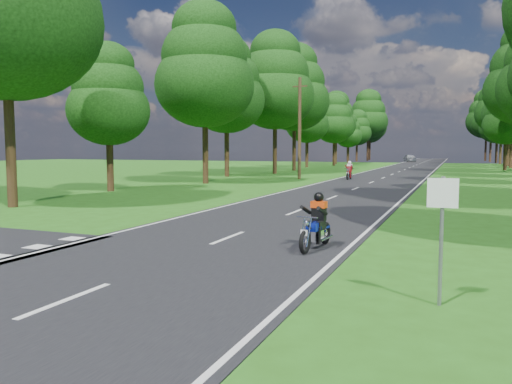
% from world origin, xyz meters
% --- Properties ---
extents(ground, '(160.00, 160.00, 0.00)m').
position_xyz_m(ground, '(0.00, 0.00, 0.00)').
color(ground, '#245714').
rests_on(ground, ground).
extents(main_road, '(7.00, 140.00, 0.02)m').
position_xyz_m(main_road, '(0.00, 50.00, 0.01)').
color(main_road, black).
rests_on(main_road, ground).
extents(road_markings, '(7.40, 140.00, 0.01)m').
position_xyz_m(road_markings, '(-0.14, 48.13, 0.02)').
color(road_markings, silver).
rests_on(road_markings, main_road).
extents(treeline, '(40.00, 115.35, 14.78)m').
position_xyz_m(treeline, '(1.43, 60.06, 8.25)').
color(treeline, black).
rests_on(treeline, ground).
extents(telegraph_pole, '(1.20, 0.26, 8.00)m').
position_xyz_m(telegraph_pole, '(-6.00, 28.00, 4.07)').
color(telegraph_pole, '#382616').
rests_on(telegraph_pole, ground).
extents(road_sign, '(0.45, 0.07, 2.00)m').
position_xyz_m(road_sign, '(5.50, -2.01, 1.34)').
color(road_sign, slate).
rests_on(road_sign, ground).
extents(rider_near_blue, '(0.70, 1.68, 1.36)m').
position_xyz_m(rider_near_blue, '(2.59, 1.44, 0.70)').
color(rider_near_blue, '#0E1D9B').
rests_on(rider_near_blue, main_road).
extents(rider_far_red, '(0.65, 1.77, 1.45)m').
position_xyz_m(rider_far_red, '(-2.18, 28.82, 0.75)').
color(rider_far_red, '#9E160C').
rests_on(rider_far_red, main_road).
extents(distant_car, '(2.86, 4.45, 1.41)m').
position_xyz_m(distant_car, '(-2.59, 85.69, 0.72)').
color(distant_car, '#B9BCC0').
rests_on(distant_car, main_road).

